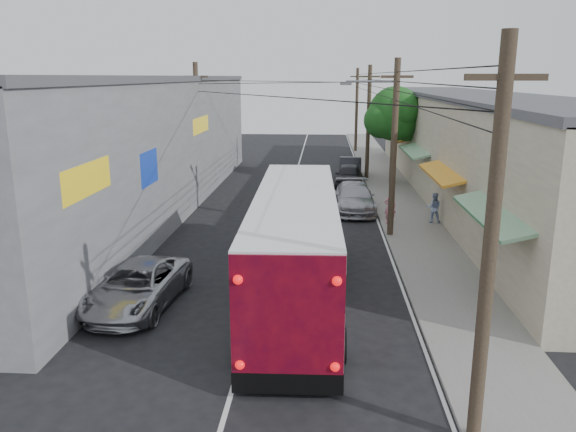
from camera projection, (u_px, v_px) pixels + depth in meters
name	position (u px, v px, depth m)	size (l,w,h in m)	color
ground	(235.00, 381.00, 13.69)	(120.00, 120.00, 0.00)	black
sidewalk	(399.00, 203.00, 32.64)	(3.00, 80.00, 0.12)	slate
building_right	(473.00, 146.00, 33.55)	(7.09, 40.00, 6.25)	beige
building_left	(131.00, 143.00, 30.75)	(7.20, 36.00, 7.25)	gray
utility_poles	(342.00, 132.00, 32.18)	(11.80, 45.28, 8.00)	#473828
street_tree	(396.00, 116.00, 37.33)	(4.40, 4.00, 6.60)	#3F2B19
coach_bus	(295.00, 245.00, 18.41)	(3.07, 12.42, 3.56)	white
jeepney	(138.00, 286.00, 17.95)	(2.29, 4.97, 1.38)	#A9ABB0
parked_suv	(354.00, 198.00, 30.70)	(2.12, 5.20, 1.51)	#A2A1A9
parked_car_mid	(349.00, 175.00, 37.83)	(1.72, 4.28, 1.46)	black
parked_car_far	(350.00, 168.00, 40.73)	(1.56, 4.49, 1.48)	black
pedestrian_near	(390.00, 207.00, 27.67)	(0.61, 0.40, 1.66)	pink
pedestrian_far	(434.00, 208.00, 27.88)	(0.73, 0.57, 1.51)	#94ABD8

